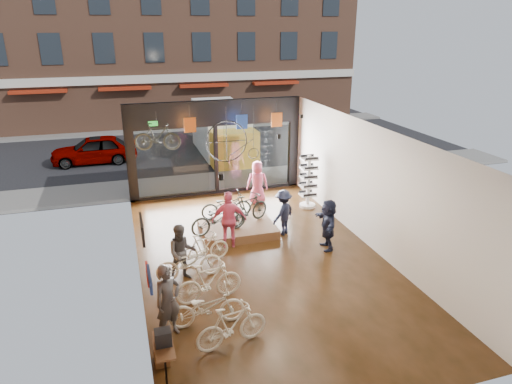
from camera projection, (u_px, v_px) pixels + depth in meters
name	position (u px, v px, depth m)	size (l,w,h in m)	color
ground_plane	(261.00, 259.00, 13.53)	(7.00, 12.00, 0.04)	black
ceiling	(261.00, 132.00, 12.20)	(7.00, 12.00, 0.04)	black
wall_left	(133.00, 213.00, 11.90)	(0.04, 12.00, 3.80)	#B25F33
wall_right	(372.00, 187.00, 13.83)	(0.04, 12.00, 3.80)	beige
wall_back	(372.00, 325.00, 7.46)	(7.00, 0.04, 3.80)	beige
storefront	(216.00, 148.00, 18.25)	(7.00, 0.26, 3.80)	black
exit_sign	(153.00, 124.00, 17.09)	(0.35, 0.06, 0.18)	#198C26
street_road	(184.00, 142.00, 26.99)	(30.00, 18.00, 0.02)	black
sidewalk_near	(211.00, 182.00, 19.96)	(30.00, 2.40, 0.12)	slate
sidewalk_far	(175.00, 128.00, 30.56)	(30.00, 2.00, 0.12)	slate
opposite_building	(164.00, 18.00, 30.41)	(26.00, 5.00, 14.00)	brown
street_car	(94.00, 149.00, 22.70)	(1.65, 4.10, 1.40)	gray
box_truck	(225.00, 133.00, 23.36)	(2.25, 6.76, 2.66)	silver
floor_bike_1	(232.00, 326.00, 9.72)	(0.46, 1.64, 0.98)	beige
floor_bike_2	(207.00, 307.00, 10.41)	(0.61, 1.75, 0.92)	beige
floor_bike_3	(209.00, 282.00, 11.33)	(0.49, 1.72, 1.04)	beige
floor_bike_4	(189.00, 263.00, 12.34)	(0.63, 1.81, 0.95)	beige
floor_bike_5	(204.00, 248.00, 13.17)	(0.43, 1.53, 0.92)	beige
display_platform	(238.00, 229.00, 15.14)	(2.40, 1.80, 0.30)	#47361E
display_bike_left	(219.00, 218.00, 14.39)	(0.65, 1.88, 0.99)	black
display_bike_mid	(248.00, 209.00, 15.05)	(0.48, 1.70, 1.02)	black
display_bike_right	(226.00, 206.00, 15.48)	(0.60, 1.73, 0.91)	black
customer_0	(168.00, 301.00, 9.94)	(0.63, 0.41, 1.73)	#3F3F44
customer_1	(182.00, 253.00, 12.18)	(0.78, 0.61, 1.61)	#3F3F44
customer_2	(229.00, 220.00, 13.98)	(1.06, 0.44, 1.81)	#CC4C72
customer_3	(283.00, 212.00, 14.90)	(0.99, 0.57, 1.53)	#161C33
customer_4	(257.00, 182.00, 17.49)	(0.82, 0.54, 1.68)	#CC4C72
customer_5	(328.00, 224.00, 13.90)	(1.49, 0.47, 1.61)	#161C33
sunglasses_rack	(308.00, 181.00, 17.06)	(0.60, 0.49, 2.03)	white
wall_merch	(152.00, 306.00, 9.00)	(0.40, 2.40, 2.60)	navy
penny_farthing	(235.00, 142.00, 16.65)	(1.93, 0.06, 1.54)	black
hung_bike	(158.00, 137.00, 15.62)	(0.45, 1.58, 0.95)	black
jersey_left	(190.00, 125.00, 16.83)	(0.45, 0.03, 0.55)	#CC5919
jersey_mid	(242.00, 122.00, 17.38)	(0.45, 0.03, 0.55)	#1E3F99
jersey_right	(277.00, 120.00, 17.77)	(0.45, 0.03, 0.55)	#CC5919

